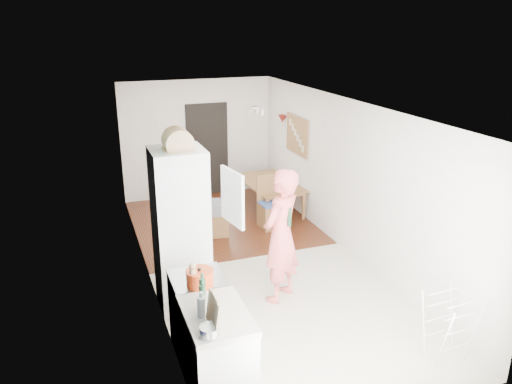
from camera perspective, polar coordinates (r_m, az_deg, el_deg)
room_shell at (r=7.47m, az=-0.33°, el=0.42°), size 3.20×7.00×2.50m
floor at (r=7.96m, az=-0.31°, el=-8.14°), size 3.20×7.00×0.01m
wood_floor_overlay at (r=9.56m, az=-4.05°, el=-3.33°), size 3.20×3.30×0.01m
sage_wall_panel at (r=5.06m, az=-9.72°, el=-1.89°), size 0.02×3.00×1.30m
tile_splashback at (r=4.87m, az=-7.97°, el=-11.80°), size 0.02×1.90×0.50m
doorway_recess at (r=10.80m, az=-5.56°, el=4.81°), size 0.90×0.04×2.00m
base_cabinet at (r=5.33m, az=-4.46°, el=-17.99°), size 0.60×0.90×0.86m
worktop at (r=5.06m, az=-4.59°, el=-13.83°), size 0.62×0.92×0.06m
range_cooker at (r=5.92m, az=-6.49°, el=-13.74°), size 0.60×0.60×0.88m
cooker_top at (r=5.69m, az=-6.66°, el=-9.84°), size 0.60×0.60×0.04m
fridge_housing at (r=6.51m, az=-8.59°, el=-4.32°), size 0.66×0.66×2.15m
fridge_door at (r=6.21m, az=-2.71°, el=-0.60°), size 0.14×0.56×0.70m
fridge_interior at (r=6.40m, az=-6.08°, el=-0.06°), size 0.02×0.52×0.66m
pinboard at (r=9.67m, az=4.74°, el=6.51°), size 0.03×0.90×0.70m
pinboard_frame at (r=9.66m, az=4.66°, el=6.50°), size 0.00×0.94×0.74m
wall_sconce at (r=10.19m, az=3.04°, el=8.35°), size 0.18×0.18×0.16m
person at (r=6.58m, az=2.89°, el=-3.72°), size 0.95×0.90×2.18m
dining_table at (r=10.05m, az=1.72°, el=-0.68°), size 0.85×1.45×0.50m
dining_chair at (r=9.08m, az=1.78°, el=-1.24°), size 0.43×0.43×0.98m
stool at (r=8.87m, az=-4.36°, el=-3.63°), size 0.39×0.39×0.45m
grey_drape at (r=8.73m, az=-4.19°, el=-1.74°), size 0.52×0.52×0.19m
drying_rack at (r=6.13m, az=21.13°, el=-14.26°), size 0.43×0.39×0.80m
bread_bin at (r=6.11m, az=-8.93°, el=5.68°), size 0.41×0.39×0.19m
red_casserole at (r=5.48m, az=-6.45°, el=-9.71°), size 0.33×0.33×0.18m
steel_pan at (r=4.71m, az=-5.31°, el=-15.54°), size 0.19×0.19×0.09m
held_bottle at (r=6.47m, az=3.83°, el=-2.83°), size 0.06×0.06×0.26m
bottle_a at (r=5.13m, az=-6.12°, el=-11.22°), size 0.08×0.08×0.28m
bottle_b at (r=5.00m, az=-6.12°, el=-12.02°), size 0.08×0.08×0.29m
bottle_c at (r=4.94m, az=-6.21°, el=-12.92°), size 0.11×0.11×0.21m
pepper_mill_front at (r=5.41m, az=-7.17°, el=-9.78°), size 0.07×0.07×0.24m
pepper_mill_back at (r=5.41m, az=-7.24°, el=-9.80°), size 0.08×0.08×0.23m
chopping_boards at (r=4.74m, az=-4.92°, el=-13.53°), size 0.08×0.25×0.34m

